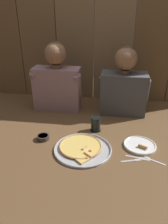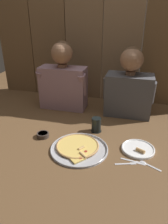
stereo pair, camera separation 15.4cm
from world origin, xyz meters
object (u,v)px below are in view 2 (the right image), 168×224
object	(u,v)px
pizza_tray	(79,148)
diner_right	(129,86)
dinner_plate	(138,149)
dipping_bowl	(43,135)
drinking_glass	(96,125)
diner_left	(63,79)

from	to	relation	value
pizza_tray	diner_right	world-z (taller)	diner_right
dinner_plate	dipping_bowl	distance (m)	0.69
drinking_glass	dipping_bowl	xyz separation A→B (m)	(-0.36, -0.18, -0.04)
drinking_glass	dipping_bowl	bearing A→B (deg)	-153.67
diner_left	diner_right	bearing A→B (deg)	0.02
diner_left	diner_right	size ratio (longest dim) A/B	1.04
dipping_bowl	diner_left	bearing A→B (deg)	92.68
drinking_glass	diner_left	world-z (taller)	diner_left
drinking_glass	diner_left	size ratio (longest dim) A/B	0.18
pizza_tray	dinner_plate	world-z (taller)	dinner_plate
dipping_bowl	diner_left	distance (m)	0.61
dinner_plate	drinking_glass	bearing A→B (deg)	151.80
dinner_plate	drinking_glass	size ratio (longest dim) A/B	1.99
diner_left	diner_right	world-z (taller)	diner_left
dinner_plate	diner_left	bearing A→B (deg)	142.80
dinner_plate	dipping_bowl	size ratio (longest dim) A/B	2.48
drinking_glass	dipping_bowl	size ratio (longest dim) A/B	1.25
dinner_plate	dipping_bowl	world-z (taller)	dinner_plate
pizza_tray	dinner_plate	bearing A→B (deg)	12.61
pizza_tray	dipping_bowl	bearing A→B (deg)	164.89
dinner_plate	diner_right	distance (m)	0.61
pizza_tray	diner_right	distance (m)	0.73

